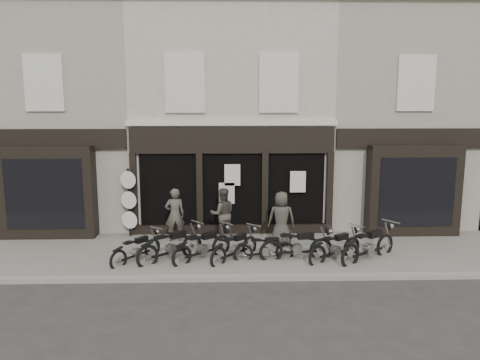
{
  "coord_description": "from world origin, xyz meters",
  "views": [
    {
      "loc": [
        -0.18,
        -13.29,
        4.81
      ],
      "look_at": [
        0.23,
        1.6,
        2.28
      ],
      "focal_mm": 35.0,
      "sensor_mm": 36.0,
      "label": 1
    }
  ],
  "objects_px": {
    "motorcycle_5": "(297,248)",
    "man_left": "(175,215)",
    "motorcycle_4": "(265,251)",
    "motorcycle_6": "(336,249)",
    "man_centre": "(223,214)",
    "motorcycle_0": "(137,252)",
    "motorcycle_1": "(171,248)",
    "man_right": "(281,219)",
    "advert_sign_post": "(129,205)",
    "motorcycle_2": "(203,249)",
    "motorcycle_3": "(235,250)",
    "motorcycle_7": "(369,248)"
  },
  "relations": [
    {
      "from": "motorcycle_6",
      "to": "motorcycle_2",
      "type": "bearing_deg",
      "value": 144.15
    },
    {
      "from": "motorcycle_6",
      "to": "man_left",
      "type": "relative_size",
      "value": 1.04
    },
    {
      "from": "motorcycle_1",
      "to": "motorcycle_0",
      "type": "bearing_deg",
      "value": 144.38
    },
    {
      "from": "man_left",
      "to": "motorcycle_4",
      "type": "bearing_deg",
      "value": 134.83
    },
    {
      "from": "motorcycle_5",
      "to": "man_right",
      "type": "relative_size",
      "value": 1.27
    },
    {
      "from": "motorcycle_0",
      "to": "motorcycle_4",
      "type": "relative_size",
      "value": 0.89
    },
    {
      "from": "motorcycle_2",
      "to": "motorcycle_6",
      "type": "bearing_deg",
      "value": -43.75
    },
    {
      "from": "motorcycle_1",
      "to": "man_right",
      "type": "height_order",
      "value": "man_right"
    },
    {
      "from": "motorcycle_2",
      "to": "motorcycle_4",
      "type": "height_order",
      "value": "motorcycle_2"
    },
    {
      "from": "motorcycle_5",
      "to": "motorcycle_3",
      "type": "bearing_deg",
      "value": 172.29
    },
    {
      "from": "motorcycle_1",
      "to": "motorcycle_2",
      "type": "relative_size",
      "value": 1.06
    },
    {
      "from": "motorcycle_2",
      "to": "motorcycle_6",
      "type": "height_order",
      "value": "motorcycle_2"
    },
    {
      "from": "motorcycle_0",
      "to": "motorcycle_4",
      "type": "xyz_separation_m",
      "value": [
        3.84,
        0.04,
        -0.01
      ]
    },
    {
      "from": "motorcycle_6",
      "to": "motorcycle_4",
      "type": "bearing_deg",
      "value": 143.7
    },
    {
      "from": "motorcycle_7",
      "to": "man_right",
      "type": "bearing_deg",
      "value": 114.71
    },
    {
      "from": "man_left",
      "to": "man_centre",
      "type": "relative_size",
      "value": 1.01
    },
    {
      "from": "motorcycle_6",
      "to": "motorcycle_5",
      "type": "bearing_deg",
      "value": 142.59
    },
    {
      "from": "motorcycle_3",
      "to": "motorcycle_6",
      "type": "distance_m",
      "value": 3.02
    },
    {
      "from": "motorcycle_4",
      "to": "motorcycle_5",
      "type": "bearing_deg",
      "value": -9.67
    },
    {
      "from": "motorcycle_4",
      "to": "motorcycle_2",
      "type": "bearing_deg",
      "value": 169.98
    },
    {
      "from": "man_left",
      "to": "man_centre",
      "type": "height_order",
      "value": "man_left"
    },
    {
      "from": "motorcycle_2",
      "to": "motorcycle_5",
      "type": "xyz_separation_m",
      "value": [
        2.84,
        -0.07,
        0.01
      ]
    },
    {
      "from": "motorcycle_7",
      "to": "motorcycle_3",
      "type": "bearing_deg",
      "value": 142.79
    },
    {
      "from": "motorcycle_0",
      "to": "man_centre",
      "type": "distance_m",
      "value": 3.32
    },
    {
      "from": "motorcycle_5",
      "to": "advert_sign_post",
      "type": "bearing_deg",
      "value": 149.17
    },
    {
      "from": "motorcycle_1",
      "to": "motorcycle_4",
      "type": "relative_size",
      "value": 1.01
    },
    {
      "from": "motorcycle_0",
      "to": "man_left",
      "type": "bearing_deg",
      "value": 10.97
    },
    {
      "from": "motorcycle_1",
      "to": "man_left",
      "type": "distance_m",
      "value": 1.93
    },
    {
      "from": "man_left",
      "to": "advert_sign_post",
      "type": "height_order",
      "value": "advert_sign_post"
    },
    {
      "from": "advert_sign_post",
      "to": "motorcycle_4",
      "type": "bearing_deg",
      "value": -8.95
    },
    {
      "from": "motorcycle_0",
      "to": "advert_sign_post",
      "type": "bearing_deg",
      "value": 52.69
    },
    {
      "from": "man_centre",
      "to": "motorcycle_7",
      "type": "bearing_deg",
      "value": 145.93
    },
    {
      "from": "motorcycle_3",
      "to": "motorcycle_4",
      "type": "xyz_separation_m",
      "value": [
        0.9,
        -0.02,
        -0.03
      ]
    },
    {
      "from": "motorcycle_5",
      "to": "man_left",
      "type": "xyz_separation_m",
      "value": [
        -3.86,
        1.9,
        0.59
      ]
    },
    {
      "from": "motorcycle_2",
      "to": "motorcycle_4",
      "type": "xyz_separation_m",
      "value": [
        1.87,
        -0.05,
        -0.06
      ]
    },
    {
      "from": "motorcycle_0",
      "to": "man_right",
      "type": "height_order",
      "value": "man_right"
    },
    {
      "from": "motorcycle_6",
      "to": "advert_sign_post",
      "type": "xyz_separation_m",
      "value": [
        -6.65,
        2.56,
        0.81
      ]
    },
    {
      "from": "man_left",
      "to": "motorcycle_5",
      "type": "bearing_deg",
      "value": 141.63
    },
    {
      "from": "motorcycle_6",
      "to": "advert_sign_post",
      "type": "bearing_deg",
      "value": 125.09
    },
    {
      "from": "motorcycle_0",
      "to": "man_right",
      "type": "relative_size",
      "value": 0.94
    },
    {
      "from": "motorcycle_3",
      "to": "advert_sign_post",
      "type": "xyz_separation_m",
      "value": [
        -3.64,
        2.45,
        0.83
      ]
    },
    {
      "from": "motorcycle_6",
      "to": "man_right",
      "type": "distance_m",
      "value": 2.13
    },
    {
      "from": "motorcycle_5",
      "to": "motorcycle_0",
      "type": "bearing_deg",
      "value": 173.74
    },
    {
      "from": "man_left",
      "to": "motorcycle_7",
      "type": "bearing_deg",
      "value": 149.39
    },
    {
      "from": "motorcycle_2",
      "to": "motorcycle_4",
      "type": "bearing_deg",
      "value": -43.23
    },
    {
      "from": "motorcycle_2",
      "to": "motorcycle_6",
      "type": "xyz_separation_m",
      "value": [
        3.98,
        -0.14,
        -0.01
      ]
    },
    {
      "from": "motorcycle_1",
      "to": "motorcycle_5",
      "type": "xyz_separation_m",
      "value": [
        3.78,
        -0.06,
        -0.01
      ]
    },
    {
      "from": "motorcycle_4",
      "to": "man_right",
      "type": "xyz_separation_m",
      "value": [
        0.63,
        1.31,
        0.65
      ]
    },
    {
      "from": "motorcycle_3",
      "to": "motorcycle_6",
      "type": "height_order",
      "value": "motorcycle_6"
    },
    {
      "from": "motorcycle_2",
      "to": "man_left",
      "type": "xyz_separation_m",
      "value": [
        -1.02,
        1.83,
        0.6
      ]
    }
  ]
}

